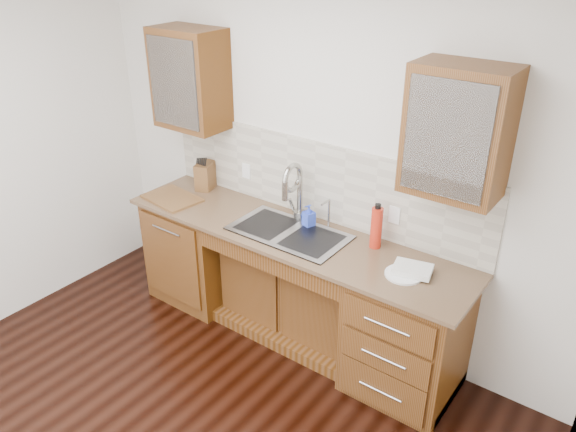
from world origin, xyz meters
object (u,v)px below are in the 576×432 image
Objects in this scene: plate at (404,274)px; cutting_board at (172,198)px; water_bottle at (376,228)px; knife_block at (206,176)px; soap_bottle at (309,216)px.

plate is 1.98m from cutting_board.
water_bottle is 1.31× the size of knife_block.
soap_bottle is 0.76× the size of knife_block.
cutting_board is (-1.98, -0.09, 0.00)m from plate.
plate is at bearing 7.09° from soap_bottle.
water_bottle reaches higher than soap_bottle.
water_bottle is at bearing 146.69° from plate.
water_bottle is 0.65× the size of cutting_board.
water_bottle is at bearing 21.71° from soap_bottle.
soap_bottle reaches higher than plate.
water_bottle reaches higher than plate.
knife_block is (-1.60, 0.03, -0.03)m from water_bottle.
plate is (0.85, -0.19, -0.08)m from soap_bottle.
cutting_board reaches higher than plate.
soap_bottle is at bearing 13.53° from cutting_board.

